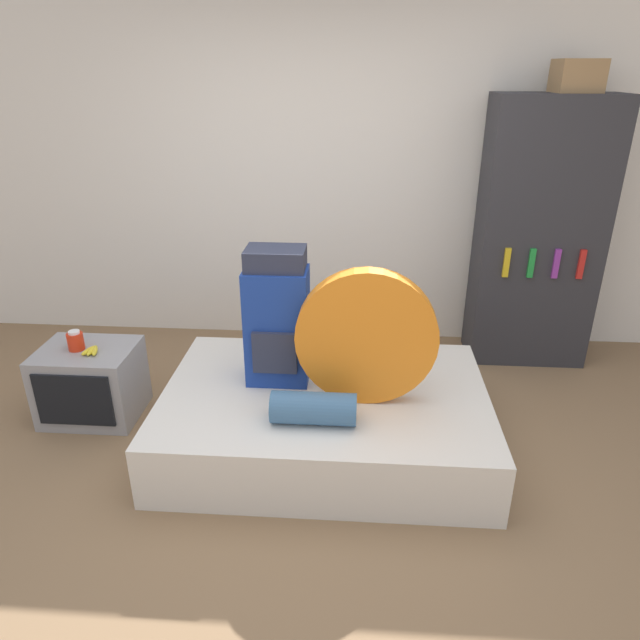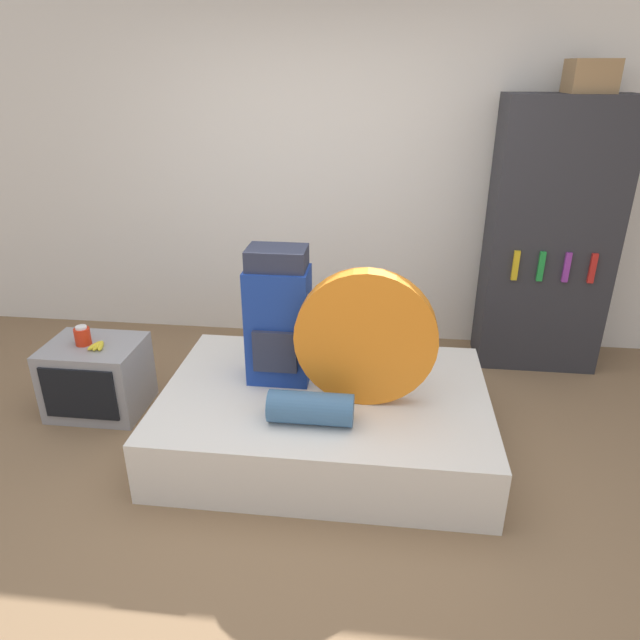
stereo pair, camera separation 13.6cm
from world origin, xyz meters
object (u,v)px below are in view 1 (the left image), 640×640
at_px(television, 91,383).
at_px(canister, 76,341).
at_px(cardboard_box, 577,76).
at_px(sleeping_roll, 314,408).
at_px(backpack, 277,319).
at_px(tent_bag, 366,337).
at_px(bookshelf, 538,236).

height_order(television, canister, canister).
xyz_separation_m(canister, cardboard_box, (3.15, 1.09, 1.51)).
xyz_separation_m(television, cardboard_box, (3.10, 1.09, 1.81)).
bearing_deg(sleeping_roll, television, 160.28).
relative_size(backpack, tent_bag, 1.05).
relative_size(canister, bookshelf, 0.06).
relative_size(backpack, cardboard_box, 2.70).
distance_m(television, bookshelf, 3.28).
xyz_separation_m(backpack, bookshelf, (1.77, 1.16, 0.21)).
xyz_separation_m(tent_bag, canister, (-1.81, 0.28, -0.22)).
distance_m(sleeping_roll, cardboard_box, 2.79).
xyz_separation_m(backpack, television, (-1.24, 0.08, -0.53)).
bearing_deg(canister, sleeping_roll, -19.18).
relative_size(television, canister, 4.74).
distance_m(bookshelf, cardboard_box, 1.08).
bearing_deg(tent_bag, television, 171.03).
relative_size(television, cardboard_box, 1.97).
xyz_separation_m(tent_bag, television, (-1.76, 0.28, -0.52)).
bearing_deg(cardboard_box, bookshelf, -170.81).
height_order(bookshelf, cardboard_box, cardboard_box).
distance_m(backpack, television, 1.35).
relative_size(backpack, canister, 6.49).
xyz_separation_m(tent_bag, bookshelf, (1.25, 1.35, 0.21)).
bearing_deg(sleeping_roll, backpack, 118.86).
height_order(canister, cardboard_box, cardboard_box).
height_order(television, cardboard_box, cardboard_box).
bearing_deg(bookshelf, sleeping_roll, -133.33).
distance_m(canister, cardboard_box, 3.66).
distance_m(backpack, sleeping_roll, 0.60).
bearing_deg(bookshelf, cardboard_box, 9.19).
distance_m(backpack, tent_bag, 0.55).
xyz_separation_m(sleeping_roll, bookshelf, (1.52, 1.61, 0.52)).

